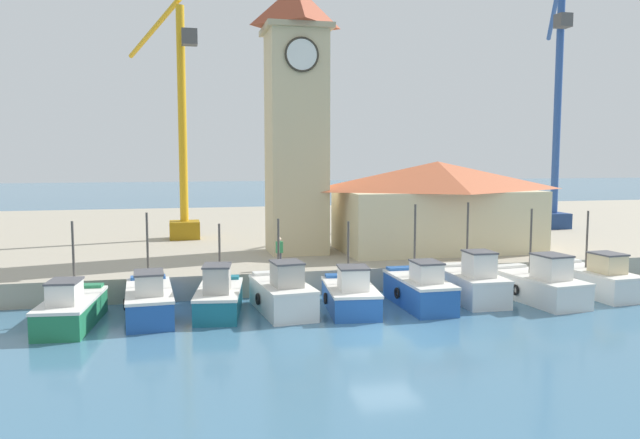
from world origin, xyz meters
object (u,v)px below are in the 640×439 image
(fishing_boat_mid_left, at_px, (282,294))
(port_crane_near, at_px, (556,134))
(fishing_boat_mid_right, at_px, (419,289))
(fishing_boat_right_inner, at_px, (472,283))
(clock_tower, at_px, (296,115))
(fishing_boat_right_outer, at_px, (539,285))
(fishing_boat_far_left, at_px, (71,309))
(port_crane_far, at_px, (181,147))
(dock_worker_near_tower, at_px, (279,253))
(fishing_boat_left_inner, at_px, (219,296))
(fishing_boat_left_outer, at_px, (149,300))
(fishing_boat_far_right, at_px, (595,279))
(fishing_boat_center, at_px, (350,294))
(warehouse_right, at_px, (437,205))

(fishing_boat_mid_left, distance_m, port_crane_near, 30.78)
(fishing_boat_mid_right, relative_size, fishing_boat_right_inner, 1.05)
(clock_tower, bearing_deg, fishing_boat_right_outer, -45.86)
(fishing_boat_far_left, relative_size, fishing_boat_right_outer, 0.95)
(port_crane_far, height_order, dock_worker_near_tower, port_crane_far)
(fishing_boat_right_inner, relative_size, clock_tower, 0.27)
(fishing_boat_left_inner, distance_m, fishing_boat_mid_right, 8.96)
(port_crane_far, bearing_deg, fishing_boat_left_outer, -95.25)
(fishing_boat_right_inner, distance_m, clock_tower, 14.03)
(fishing_boat_left_outer, distance_m, clock_tower, 14.65)
(fishing_boat_far_right, bearing_deg, port_crane_far, 138.60)
(fishing_boat_left_inner, distance_m, port_crane_near, 32.80)
(fishing_boat_center, relative_size, fishing_boat_far_right, 0.94)
(fishing_boat_left_outer, bearing_deg, dock_worker_near_tower, 29.74)
(fishing_boat_mid_left, relative_size, fishing_boat_mid_right, 0.99)
(dock_worker_near_tower, bearing_deg, fishing_boat_mid_left, -97.35)
(fishing_boat_left_inner, bearing_deg, fishing_boat_mid_left, -7.96)
(fishing_boat_right_outer, bearing_deg, port_crane_far, 131.94)
(clock_tower, bearing_deg, fishing_boat_far_right, -35.26)
(fishing_boat_far_right, relative_size, port_crane_near, 0.25)
(port_crane_near, bearing_deg, fishing_boat_far_left, -152.20)
(fishing_boat_far_right, bearing_deg, fishing_boat_left_outer, 178.96)
(fishing_boat_left_inner, bearing_deg, fishing_boat_center, -7.48)
(fishing_boat_mid_left, relative_size, fishing_boat_far_right, 0.95)
(fishing_boat_far_left, distance_m, fishing_boat_mid_left, 8.62)
(fishing_boat_left_outer, xyz_separation_m, fishing_boat_right_outer, (17.69, -1.05, 0.05))
(dock_worker_near_tower, bearing_deg, port_crane_near, 28.86)
(fishing_boat_left_inner, height_order, fishing_boat_right_outer, fishing_boat_right_outer)
(fishing_boat_left_inner, xyz_separation_m, dock_worker_near_tower, (3.22, 3.50, 1.26))
(fishing_boat_far_left, xyz_separation_m, warehouse_right, (19.37, 8.62, 3.17))
(fishing_boat_left_outer, height_order, warehouse_right, warehouse_right)
(fishing_boat_left_inner, relative_size, port_crane_far, 0.30)
(fishing_boat_far_left, height_order, fishing_boat_far_right, fishing_boat_far_left)
(warehouse_right, distance_m, dock_worker_near_tower, 11.31)
(fishing_boat_mid_right, relative_size, fishing_boat_far_right, 0.96)
(fishing_boat_right_outer, bearing_deg, fishing_boat_far_left, 179.14)
(fishing_boat_mid_left, xyz_separation_m, port_crane_far, (-4.07, 17.29, 6.57))
(fishing_boat_mid_left, height_order, fishing_boat_right_outer, fishing_boat_right_outer)
(fishing_boat_left_inner, relative_size, fishing_boat_right_inner, 1.07)
(fishing_boat_right_outer, xyz_separation_m, fishing_boat_far_right, (3.48, 0.66, -0.02))
(fishing_boat_mid_right, height_order, warehouse_right, warehouse_right)
(fishing_boat_left_outer, height_order, fishing_boat_center, fishing_boat_left_outer)
(fishing_boat_mid_right, xyz_separation_m, fishing_boat_far_right, (9.33, 0.36, -0.02))
(warehouse_right, relative_size, dock_worker_near_tower, 7.36)
(fishing_boat_mid_right, height_order, fishing_boat_right_outer, fishing_boat_mid_right)
(fishing_boat_mid_left, relative_size, port_crane_far, 0.30)
(port_crane_far, bearing_deg, warehouse_right, -31.33)
(fishing_boat_mid_right, relative_size, clock_tower, 0.29)
(fishing_boat_far_left, height_order, warehouse_right, warehouse_right)
(fishing_boat_right_inner, distance_m, warehouse_right, 8.84)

